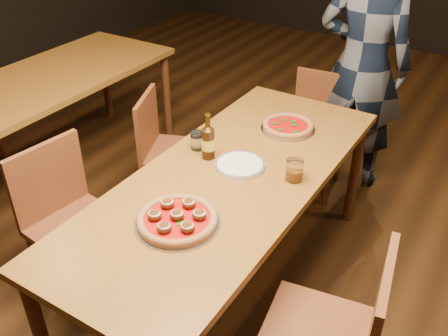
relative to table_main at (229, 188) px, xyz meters
The scene contains 14 objects.
ground 0.68m from the table_main, ahead, with size 9.00×9.00×0.00m, color black.
table_main is the anchor object (origin of this frame).
table_left 1.73m from the table_main, 169.99° to the left, with size 0.80×2.00×0.75m.
chair_main_nw 0.80m from the table_main, 146.89° to the right, with size 0.42×0.42×0.89m, color brown, non-canonical shape.
chair_main_sw 0.89m from the table_main, 145.22° to the left, with size 0.39×0.39×0.83m, color brown, non-canonical shape.
chair_main_e 0.80m from the table_main, 31.41° to the right, with size 0.43×0.43×0.92m, color brown, non-canonical shape.
chair_end 1.19m from the table_main, 92.38° to the left, with size 0.39×0.39×0.84m, color brown, non-canonical shape.
pizza_meatball 0.43m from the table_main, 89.24° to the right, with size 0.36×0.36×0.07m.
pizza_margherita 0.58m from the table_main, 86.84° to the left, with size 0.30×0.30×0.04m.
plate_stack 0.12m from the table_main, 86.81° to the left, with size 0.24×0.24×0.02m, color white.
beer_bottle 0.25m from the table_main, 154.44° to the left, with size 0.07×0.07×0.24m.
water_glass 0.32m from the table_main, 154.52° to the left, with size 0.07×0.07×0.09m, color white.
amber_glass 0.33m from the table_main, 25.84° to the left, with size 0.08×0.08×0.10m, color #995211.
diner 1.46m from the table_main, 84.27° to the left, with size 0.63×0.41×1.72m, color black.
Camera 1 is at (1.03, -1.69, 2.07)m, focal length 40.00 mm.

